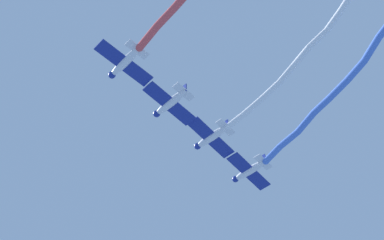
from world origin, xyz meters
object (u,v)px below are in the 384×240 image
airplane_lead (249,171)px  airplane_right_wing (170,103)px  airplane_left_wing (211,137)px  airplane_slot (124,62)px

airplane_lead → airplane_right_wing: 15.06m
airplane_left_wing → airplane_slot: 15.05m
airplane_right_wing → airplane_slot: size_ratio=1.02×
airplane_right_wing → airplane_slot: (-6.59, 3.62, 0.30)m
airplane_right_wing → airplane_slot: 7.53m
airplane_lead → airplane_right_wing: bearing=87.4°
airplane_lead → airplane_slot: bearing=87.4°
airplane_lead → airplane_slot: 22.58m
airplane_lead → airplane_slot: airplane_slot is taller
airplane_right_wing → airplane_left_wing: bearing=-89.1°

